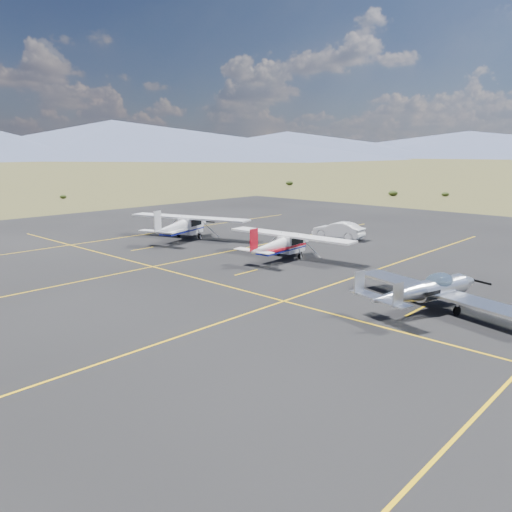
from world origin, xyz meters
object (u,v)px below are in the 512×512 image
aircraft_plain (182,225)px  sedan (338,230)px  aircraft_low_wing (429,290)px  aircraft_cessna (282,244)px

aircraft_plain → sedan: (9.32, -9.26, -0.52)m
aircraft_low_wing → sedan: (13.36, 13.92, -0.25)m
aircraft_plain → aircraft_cessna: bearing=-109.0°
aircraft_cessna → sedan: size_ratio=2.27×
aircraft_cessna → aircraft_low_wing: bearing=-111.4°
aircraft_low_wing → sedan: bearing=61.5°
aircraft_low_wing → aircraft_plain: 23.53m
aircraft_low_wing → aircraft_plain: aircraft_plain is taller
aircraft_low_wing → aircraft_cessna: (3.84, 12.17, 0.13)m
aircraft_plain → aircraft_low_wing: bearing=-117.8°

